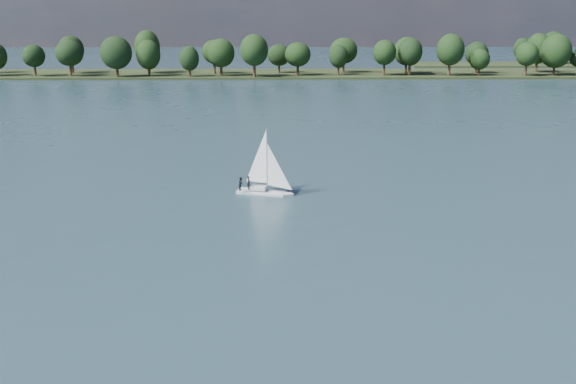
{
  "coord_description": "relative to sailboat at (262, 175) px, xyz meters",
  "views": [
    {
      "loc": [
        -7.62,
        -25.12,
        19.69
      ],
      "look_at": [
        -6.45,
        38.46,
        2.5
      ],
      "focal_mm": 40.0,
      "sensor_mm": 36.0,
      "label": 1
    }
  ],
  "objects": [
    {
      "name": "ground",
      "position": [
        9.36,
        53.09,
        -2.27
      ],
      "size": [
        700.0,
        700.0,
        0.0
      ],
      "primitive_type": "plane",
      "color": "#233342",
      "rests_on": "ground"
    },
    {
      "name": "sailboat",
      "position": [
        0.0,
        0.0,
        0.0
      ],
      "size": [
        6.41,
        3.39,
        8.13
      ],
      "rotation": [
        0.0,
        0.0,
        -0.28
      ],
      "color": "silver",
      "rests_on": "ground"
    },
    {
      "name": "treeline",
      "position": [
        8.34,
        161.17,
        5.81
      ],
      "size": [
        562.23,
        74.45,
        18.47
      ],
      "color": "black",
      "rests_on": "ground"
    },
    {
      "name": "far_shore",
      "position": [
        9.36,
        165.09,
        -2.27
      ],
      "size": [
        660.0,
        40.0,
        1.5
      ],
      "primitive_type": "cube",
      "color": "black",
      "rests_on": "ground"
    }
  ]
}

